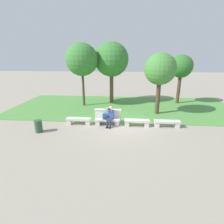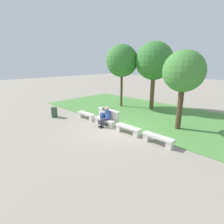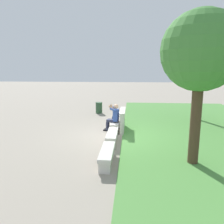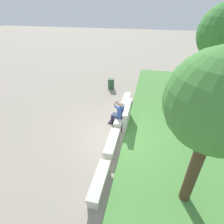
# 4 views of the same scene
# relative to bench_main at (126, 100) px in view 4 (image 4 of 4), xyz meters

# --- Properties ---
(ground_plane) EXTENTS (80.00, 80.00, 0.00)m
(ground_plane) POSITION_rel_bench_main_xyz_m (2.91, 0.00, -0.29)
(ground_plane) COLOR gray
(grass_strip) EXTENTS (19.45, 8.00, 0.03)m
(grass_strip) POSITION_rel_bench_main_xyz_m (2.91, 4.38, -0.27)
(grass_strip) COLOR #518E42
(grass_strip) RESTS_ON ground
(bench_main) EXTENTS (1.64, 0.40, 0.45)m
(bench_main) POSITION_rel_bench_main_xyz_m (0.00, 0.00, 0.00)
(bench_main) COLOR beige
(bench_main) RESTS_ON ground
(bench_near) EXTENTS (1.64, 0.40, 0.45)m
(bench_near) POSITION_rel_bench_main_xyz_m (1.94, 0.00, 0.00)
(bench_near) COLOR beige
(bench_near) RESTS_ON ground
(bench_mid) EXTENTS (1.64, 0.40, 0.45)m
(bench_mid) POSITION_rel_bench_main_xyz_m (3.87, 0.00, 0.00)
(bench_mid) COLOR beige
(bench_mid) RESTS_ON ground
(bench_far) EXTENTS (1.64, 0.40, 0.45)m
(bench_far) POSITION_rel_bench_main_xyz_m (5.81, 0.00, 0.00)
(bench_far) COLOR beige
(bench_far) RESTS_ON ground
(backrest_wall_with_plaque) EXTENTS (1.76, 0.24, 1.01)m
(backrest_wall_with_plaque) POSITION_rel_bench_main_xyz_m (1.94, 0.34, 0.23)
(backrest_wall_with_plaque) COLOR beige
(backrest_wall_with_plaque) RESTS_ON ground
(person_photographer) EXTENTS (0.53, 0.77, 1.32)m
(person_photographer) POSITION_rel_bench_main_xyz_m (2.14, -0.08, 0.45)
(person_photographer) COLOR black
(person_photographer) RESTS_ON ground
(backpack) EXTENTS (0.28, 0.24, 0.43)m
(backpack) POSITION_rel_bench_main_xyz_m (1.79, -0.05, 0.34)
(backpack) COLOR #234C8C
(backpack) RESTS_ON bench_near
(tree_right_background) EXTENTS (2.35, 2.35, 4.65)m
(tree_right_background) POSITION_rel_bench_main_xyz_m (5.59, 2.73, 3.14)
(tree_right_background) COLOR #4C3826
(tree_right_background) RESTS_ON ground
(trash_bin) EXTENTS (0.44, 0.44, 0.75)m
(trash_bin) POSITION_rel_bench_main_xyz_m (-2.07, -1.40, 0.09)
(trash_bin) COLOR #2D5133
(trash_bin) RESTS_ON ground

